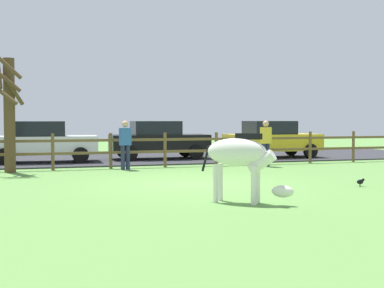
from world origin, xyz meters
TOP-DOWN VIEW (x-y plane):
  - ground_plane at (0.00, 0.00)m, footprint 60.00×60.00m
  - parking_asphalt at (0.00, 9.30)m, footprint 28.00×7.40m
  - paddock_fence at (-0.45, 5.00)m, footprint 21.21×0.11m
  - bare_tree at (-4.68, 4.54)m, footprint 1.39×1.22m
  - zebra at (-0.05, -3.27)m, footprint 1.59×1.41m
  - crow_on_grass at (3.84, -1.74)m, footprint 0.21×0.10m
  - parked_car_white at (-3.58, 7.83)m, footprint 4.07×2.03m
  - parked_car_yellow at (5.87, 7.56)m, footprint 4.02×1.91m
  - parked_car_black at (1.05, 8.24)m, footprint 4.05×1.98m
  - visitor_left_of_tree at (4.00, 4.17)m, footprint 0.40×0.29m
  - visitor_right_of_tree at (-1.01, 4.41)m, footprint 0.40×0.29m

SIDE VIEW (x-z plane):
  - ground_plane at x=0.00m, z-range 0.00..0.00m
  - parking_asphalt at x=0.00m, z-range 0.00..0.05m
  - crow_on_grass at x=3.84m, z-range 0.02..0.23m
  - paddock_fence at x=-0.45m, z-range 0.09..1.30m
  - parked_car_white at x=-3.58m, z-range 0.06..1.62m
  - parked_car_yellow at x=5.87m, z-range 0.06..1.62m
  - parked_car_black at x=1.05m, z-range 0.06..1.62m
  - visitor_left_of_tree at x=4.00m, z-range 0.09..1.73m
  - visitor_right_of_tree at x=-1.01m, z-range 0.09..1.73m
  - zebra at x=-0.05m, z-range 0.22..1.63m
  - bare_tree at x=-4.68m, z-range 0.01..4.01m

